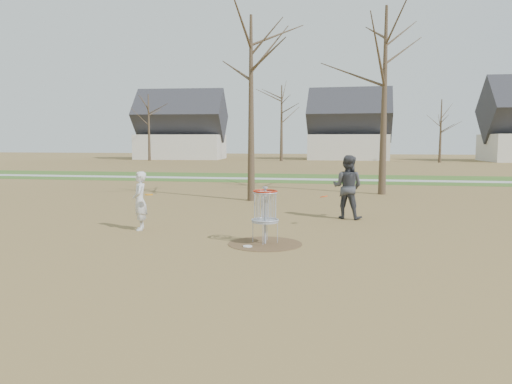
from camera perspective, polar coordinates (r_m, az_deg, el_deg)
ground at (r=12.11m, az=1.04°, el=-5.96°), size 160.00×160.00×0.00m
green_band at (r=32.84m, az=7.07°, el=1.55°), size 160.00×8.00×0.01m
footpath at (r=31.84m, az=6.97°, el=1.43°), size 160.00×1.50×0.01m
dirt_circle at (r=12.11m, az=1.04°, el=-5.93°), size 1.80×1.80×0.01m
player_standing at (r=14.22m, az=-13.13°, el=-1.00°), size 0.57×0.69×1.63m
player_throwing at (r=16.11m, az=10.42°, el=0.56°), size 1.16×1.02×2.03m
disc_grounded at (r=11.75m, az=-0.97°, el=-6.23°), size 0.22×0.22×0.02m
discs_in_play at (r=13.96m, az=-1.45°, el=-0.41°), size 4.83×2.00×0.21m
disc_golf_basket at (r=11.95m, az=1.05°, el=-1.66°), size 0.64×0.64×1.35m
bare_trees at (r=47.56m, az=10.41°, el=9.29°), size 52.62×44.98×9.00m
houses_row at (r=64.30m, az=12.70°, el=6.72°), size 56.51×10.01×7.26m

